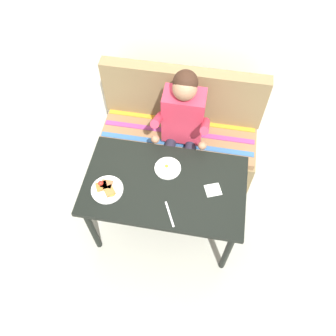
{
  "coord_description": "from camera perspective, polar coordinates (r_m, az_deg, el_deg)",
  "views": [
    {
      "loc": [
        0.24,
        -1.25,
        2.89
      ],
      "look_at": [
        0.0,
        0.15,
        0.72
      ],
      "focal_mm": 36.32,
      "sensor_mm": 36.0,
      "label": 1
    }
  ],
  "objects": [
    {
      "name": "napkin",
      "position": [
        2.5,
        7.56,
        -3.68
      ],
      "size": [
        0.14,
        0.13,
        0.01
      ],
      "primitive_type": "cube",
      "rotation": [
        0.0,
        0.0,
        0.38
      ],
      "color": "silver",
      "rests_on": "table"
    },
    {
      "name": "couch",
      "position": [
        3.26,
        1.85,
        5.17
      ],
      "size": [
        1.44,
        0.56,
        1.0
      ],
      "color": "olive",
      "rests_on": "ground"
    },
    {
      "name": "table",
      "position": [
        2.58,
        -0.57,
        -3.63
      ],
      "size": [
        1.2,
        0.7,
        0.73
      ],
      "color": "black",
      "rests_on": "ground"
    },
    {
      "name": "back_wall",
      "position": [
        2.98,
        4.05,
        24.57
      ],
      "size": [
        4.4,
        0.1,
        2.6
      ],
      "primitive_type": "cube",
      "color": "silver",
      "rests_on": "ground"
    },
    {
      "name": "plate_eggs",
      "position": [
        2.57,
        -0.13,
        0.0
      ],
      "size": [
        0.2,
        0.2,
        0.04
      ],
      "color": "white",
      "rests_on": "table"
    },
    {
      "name": "knife",
      "position": [
        2.39,
        0.27,
        -7.74
      ],
      "size": [
        0.1,
        0.19,
        0.0
      ],
      "primitive_type": "cube",
      "rotation": [
        0.0,
        0.0,
        0.45
      ],
      "color": "silver",
      "rests_on": "table"
    },
    {
      "name": "plate_breakfast",
      "position": [
        2.51,
        -10.24,
        -3.48
      ],
      "size": [
        0.23,
        0.23,
        0.05
      ],
      "color": "white",
      "rests_on": "table"
    },
    {
      "name": "person",
      "position": [
        2.83,
        2.39,
        7.47
      ],
      "size": [
        0.45,
        0.61,
        1.21
      ],
      "color": "#BE2F45",
      "rests_on": "ground"
    },
    {
      "name": "ground_plane",
      "position": [
        3.16,
        -0.47,
        -9.44
      ],
      "size": [
        8.0,
        8.0,
        0.0
      ],
      "primitive_type": "plane",
      "color": "#A3A497"
    }
  ]
}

